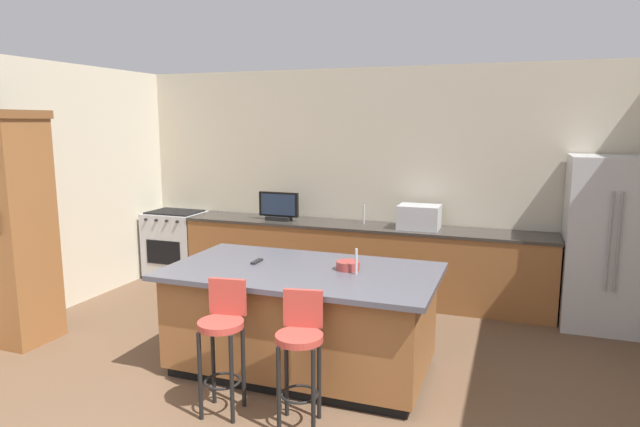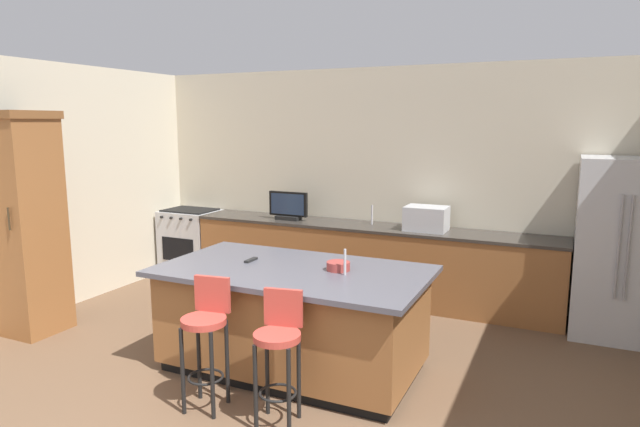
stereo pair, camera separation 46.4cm
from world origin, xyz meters
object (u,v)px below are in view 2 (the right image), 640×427
Objects in this scene: microwave at (426,218)px; bar_stool_right at (279,346)px; refrigerator at (620,248)px; tv_monitor at (288,207)px; range_oven at (191,242)px; cabinet_tower at (24,220)px; fruit_bowl at (338,266)px; tv_remote at (251,260)px; kitchen_island at (293,318)px; bar_stool_left at (206,331)px.

bar_stool_right is (-0.33, -2.97, -0.47)m from microwave.
tv_monitor is at bearing 179.60° from refrigerator.
microwave is 3.02m from bar_stool_right.
range_oven is 0.41× the size of cabinet_tower.
refrigerator is 0.80× the size of cabinet_tower.
tv_remote is (-0.84, -0.05, -0.03)m from fruit_bowl.
cabinet_tower reaches higher than microwave.
refrigerator is 3.79m from tv_monitor.
tv_monitor is at bearing -178.35° from microwave.
microwave is at bearing 73.31° from kitchen_island.
tv_monitor is at bearing 108.95° from tv_remote.
refrigerator is at bearing 36.90° from bar_stool_left.
refrigerator reaches higher than bar_stool_right.
range_oven is 5.52× the size of tv_remote.
fruit_bowl is 1.18× the size of tv_remote.
microwave is 3.17m from bar_stool_left.
bar_stool_left is 5.00× the size of fruit_bowl.
bar_stool_left reaches higher than tv_remote.
tv_remote is at bearing 9.49° from cabinet_tower.
bar_stool_left reaches higher than bar_stool_right.
microwave is at bearing 34.97° from cabinet_tower.
cabinet_tower is (-0.14, -2.48, 0.72)m from range_oven.
kitchen_island is at bearing -37.68° from range_oven.
bar_stool_left reaches higher than range_oven.
refrigerator reaches higher than range_oven.
tv_monitor is 3.30m from bar_stool_right.
cabinet_tower is at bearing 160.94° from bar_stool_right.
cabinet_tower is 3.33m from fruit_bowl.
refrigerator is at bearing 40.91° from fruit_bowl.
bar_stool_right reaches higher than kitchen_island.
kitchen_island is at bearing 100.34° from bar_stool_right.
bar_stool_left is (2.48, -3.00, 0.14)m from range_oven.
tv_remote is at bearing -41.98° from range_oven.
refrigerator is 2.00m from microwave.
tv_remote is at bearing 172.15° from kitchen_island.
microwave is 2.82× the size of tv_remote.
fruit_bowl is (0.07, 0.94, 0.37)m from bar_stool_right.
tv_monitor reaches higher than tv_remote.
refrigerator is at bearing 40.75° from bar_stool_right.
refrigerator is 10.74× the size of tv_remote.
tv_monitor is 2.66× the size of fruit_bowl.
cabinet_tower reaches higher than refrigerator.
tv_monitor is at bearing 54.13° from cabinet_tower.
tv_remote is (-3.10, -2.00, 0.01)m from refrigerator.
microwave is at bearing 177.76° from refrigerator.
microwave is 0.48× the size of bar_stool_left.
cabinet_tower is (-5.54, -2.41, 0.27)m from refrigerator.
fruit_bowl is at bearing -97.30° from microwave.
refrigerator is at bearing 32.96° from tv_remote.
refrigerator is 1.87× the size of bar_stool_right.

